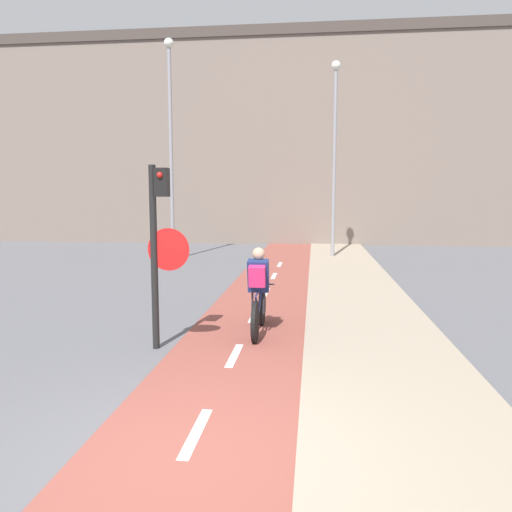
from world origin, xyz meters
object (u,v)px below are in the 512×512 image
traffic_light_pole (159,236)px  street_lamp_far (171,130)px  street_lamp_sidewalk (335,141)px  cyclist_near (258,294)px

traffic_light_pole → street_lamp_far: bearing=105.1°
street_lamp_far → street_lamp_sidewalk: 6.19m
traffic_light_pole → street_lamp_sidewalk: (3.14, 12.08, 2.68)m
street_lamp_far → street_lamp_sidewalk: size_ratio=1.09×
traffic_light_pole → street_lamp_far: 11.57m
traffic_light_pole → street_lamp_sidewalk: bearing=75.4°
traffic_light_pole → street_lamp_sidewalk: street_lamp_sidewalk is taller
traffic_light_pole → cyclist_near: (1.45, 1.00, -1.09)m
traffic_light_pole → cyclist_near: traffic_light_pole is taller
street_lamp_sidewalk → cyclist_near: (-1.68, -11.09, -3.77)m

